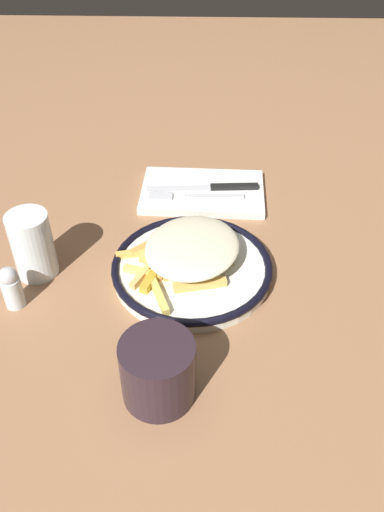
{
  "coord_description": "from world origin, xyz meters",
  "views": [
    {
      "loc": [
        -0.62,
        -0.02,
        0.58
      ],
      "look_at": [
        0.0,
        0.0,
        0.04
      ],
      "focal_mm": 37.52,
      "sensor_mm": 36.0,
      "label": 1
    }
  ],
  "objects": [
    {
      "name": "plate",
      "position": [
        0.0,
        0.0,
        0.01
      ],
      "size": [
        0.25,
        0.25,
        0.02
      ],
      "color": "silver",
      "rests_on": "ground_plane"
    },
    {
      "name": "napkin",
      "position": [
        0.22,
        -0.01,
        0.01
      ],
      "size": [
        0.15,
        0.23,
        0.01
      ],
      "primitive_type": "cube",
      "rotation": [
        0.0,
        0.0,
        -0.03
      ],
      "color": "silver",
      "rests_on": "ground_plane"
    },
    {
      "name": "fork",
      "position": [
        0.19,
        -0.0,
        0.02
      ],
      "size": [
        0.02,
        0.18,
        0.01
      ],
      "color": "silver",
      "rests_on": "napkin"
    },
    {
      "name": "coffee_mug",
      "position": [
        -0.22,
        0.04,
        0.04
      ],
      "size": [
        0.12,
        0.09,
        0.09
      ],
      "color": "#2B1F27",
      "rests_on": "ground_plane"
    },
    {
      "name": "ground_plane",
      "position": [
        0.0,
        0.0,
        0.0
      ],
      "size": [
        2.6,
        2.6,
        0.0
      ],
      "primitive_type": "plane",
      "color": "#936746"
    },
    {
      "name": "water_glass",
      "position": [
        -0.0,
        0.24,
        0.05
      ],
      "size": [
        0.06,
        0.06,
        0.11
      ],
      "primitive_type": "cylinder",
      "color": "silver",
      "rests_on": "ground_plane"
    },
    {
      "name": "fries_heap",
      "position": [
        0.01,
        0.01,
        0.04
      ],
      "size": [
        0.22,
        0.22,
        0.04
      ],
      "color": "#E3BB61",
      "rests_on": "plate"
    },
    {
      "name": "salt_shaker",
      "position": [
        -0.07,
        0.26,
        0.04
      ],
      "size": [
        0.03,
        0.03,
        0.07
      ],
      "color": "silver",
      "rests_on": "ground_plane"
    },
    {
      "name": "knife",
      "position": [
        0.22,
        -0.03,
        0.02
      ],
      "size": [
        0.03,
        0.21,
        0.01
      ],
      "color": "black",
      "rests_on": "napkin"
    }
  ]
}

